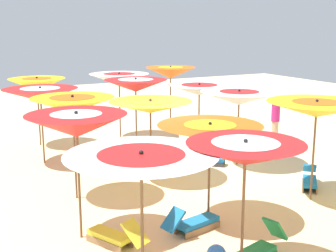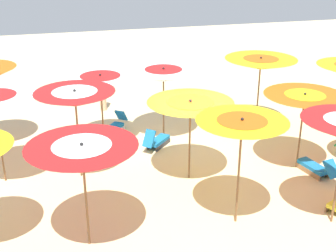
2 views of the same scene
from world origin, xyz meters
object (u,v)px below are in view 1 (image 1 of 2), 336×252
(beach_umbrella_1, at_px, (40,94))
(lounger_0, at_px, (193,222))
(lounger_4, at_px, (224,144))
(beachgoer_0, at_px, (275,119))
(beach_umbrella_2, at_px, (73,104))
(beach_umbrella_7, at_px, (150,107))
(beach_umbrella_8, at_px, (210,132))
(beach_umbrella_12, at_px, (239,98))
(lounger_5, at_px, (114,236))
(lounger_2, at_px, (207,158))
(beach_umbrella_10, at_px, (171,73))
(lounger_3, at_px, (259,248))
(beach_umbrella_4, at_px, (141,164))
(lounger_1, at_px, (310,180))
(beach_umbrella_3, at_px, (77,125))
(beach_umbrella_5, at_px, (119,79))
(beach_umbrella_9, at_px, (245,153))
(beach_umbrella_6, at_px, (136,85))
(beach_umbrella_0, at_px, (37,85))
(beach_umbrella_11, at_px, (199,90))

(beach_umbrella_1, distance_m, lounger_0, 6.70)
(lounger_4, height_order, beachgoer_0, beachgoer_0)
(beach_umbrella_2, height_order, beach_umbrella_7, beach_umbrella_2)
(beach_umbrella_8, xyz_separation_m, beach_umbrella_12, (-3.02, -3.09, 0.06))
(beach_umbrella_2, xyz_separation_m, beach_umbrella_8, (-2.06, 2.68, -0.34))
(beach_umbrella_7, distance_m, lounger_5, 4.34)
(lounger_2, xyz_separation_m, beachgoer_0, (-3.64, -1.18, 0.62))
(beach_umbrella_10, relative_size, lounger_3, 2.06)
(beach_umbrella_4, bearing_deg, lounger_1, -158.00)
(beach_umbrella_1, bearing_deg, beach_umbrella_3, 84.07)
(beach_umbrella_8, distance_m, beach_umbrella_12, 4.33)
(lounger_3, bearing_deg, beach_umbrella_5, -112.27)
(beach_umbrella_2, height_order, beach_umbrella_4, beach_umbrella_2)
(beach_umbrella_8, distance_m, beach_umbrella_9, 2.13)
(beach_umbrella_6, bearing_deg, beach_umbrella_3, 55.96)
(beach_umbrella_8, bearing_deg, beach_umbrella_5, -98.77)
(beach_umbrella_8, bearing_deg, beach_umbrella_4, 36.97)
(beach_umbrella_8, distance_m, lounger_3, 2.51)
(beach_umbrella_2, bearing_deg, lounger_2, -168.94)
(beach_umbrella_4, height_order, beach_umbrella_7, beach_umbrella_4)
(beach_umbrella_6, height_order, lounger_1, beach_umbrella_6)
(lounger_2, height_order, lounger_4, lounger_2)
(beach_umbrella_12, distance_m, lounger_2, 2.02)
(beach_umbrella_1, relative_size, beach_umbrella_7, 1.06)
(beachgoer_0, bearing_deg, beach_umbrella_6, -88.32)
(lounger_4, bearing_deg, lounger_1, 126.07)
(beach_umbrella_1, distance_m, lounger_3, 8.24)
(beach_umbrella_7, relative_size, beach_umbrella_9, 0.94)
(beach_umbrella_9, relative_size, lounger_0, 1.72)
(beach_umbrella_4, relative_size, beach_umbrella_7, 1.05)
(beach_umbrella_8, bearing_deg, beach_umbrella_12, -134.36)
(lounger_3, relative_size, lounger_4, 1.01)
(beach_umbrella_2, height_order, lounger_3, beach_umbrella_2)
(beach_umbrella_2, bearing_deg, beach_umbrella_1, -90.08)
(beach_umbrella_8, bearing_deg, lounger_1, -170.54)
(beach_umbrella_9, bearing_deg, beach_umbrella_5, -100.67)
(beach_umbrella_8, distance_m, beachgoer_0, 7.58)
(lounger_4, relative_size, beachgoer_0, 0.75)
(beach_umbrella_5, xyz_separation_m, lounger_5, (3.39, 7.95, -1.98))
(beach_umbrella_1, distance_m, beach_umbrella_7, 3.62)
(beach_umbrella_0, xyz_separation_m, beach_umbrella_2, (0.40, 5.50, 0.18))
(beach_umbrella_5, bearing_deg, lounger_5, 66.94)
(beach_umbrella_5, height_order, beach_umbrella_7, beach_umbrella_5)
(beach_umbrella_10, xyz_separation_m, beach_umbrella_12, (0.58, 5.28, -0.23))
(beach_umbrella_3, distance_m, lounger_2, 6.01)
(lounger_4, bearing_deg, beach_umbrella_12, 106.78)
(lounger_2, bearing_deg, beach_umbrella_1, -166.65)
(beach_umbrella_9, xyz_separation_m, lounger_5, (1.52, -1.93, -1.90))
(beach_umbrella_9, height_order, lounger_1, beach_umbrella_9)
(beach_umbrella_5, bearing_deg, beach_umbrella_11, 120.46)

